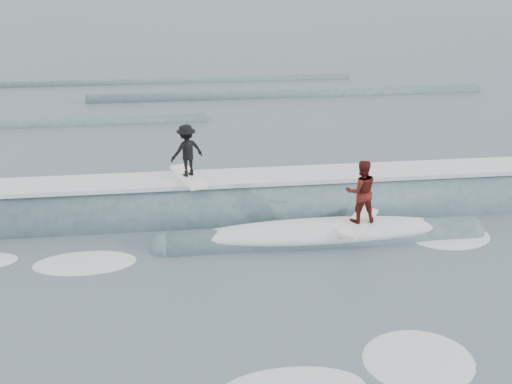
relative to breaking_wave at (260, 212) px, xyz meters
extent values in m
plane|color=#41535F|center=(-0.22, -3.52, -0.04)|extent=(160.00, 160.00, 0.00)
cylinder|color=#395561|center=(-0.22, 0.27, -0.04)|extent=(18.18, 2.20, 2.20)
cylinder|color=#395561|center=(1.58, -1.93, -0.04)|extent=(9.00, 0.96, 0.96)
sphere|color=#395561|center=(-2.92, -1.93, -0.04)|extent=(0.96, 0.96, 0.96)
sphere|color=#395561|center=(6.08, -1.93, -0.04)|extent=(0.96, 0.96, 0.96)
cube|color=white|center=(-0.22, 0.27, 1.12)|extent=(18.00, 1.30, 0.14)
ellipsoid|color=white|center=(1.58, -1.93, 0.26)|extent=(7.60, 1.30, 0.60)
cube|color=white|center=(-2.24, 0.27, 1.24)|extent=(1.18, 2.07, 0.10)
imported|color=black|center=(-2.24, 0.27, 2.11)|extent=(1.21, 1.01, 1.63)
cube|color=white|center=(2.64, -1.93, 0.48)|extent=(1.62, 1.94, 0.10)
imported|color=#4D120E|center=(2.64, -1.93, 1.47)|extent=(0.93, 0.73, 1.87)
ellipsoid|color=white|center=(2.47, -7.25, -0.04)|extent=(2.35, 1.60, 0.10)
ellipsoid|color=white|center=(-5.12, -2.46, -0.04)|extent=(2.54, 1.73, 0.10)
ellipsoid|color=white|center=(5.38, -2.08, -0.04)|extent=(2.82, 1.92, 0.10)
cylinder|color=#395561|center=(3.35, 14.48, -0.04)|extent=(22.00, 0.80, 0.80)
cylinder|color=#395561|center=(-3.18, 18.48, -0.04)|extent=(22.00, 0.60, 0.60)
camera|label=1|loc=(-2.00, -16.26, 8.08)|focal=40.00mm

